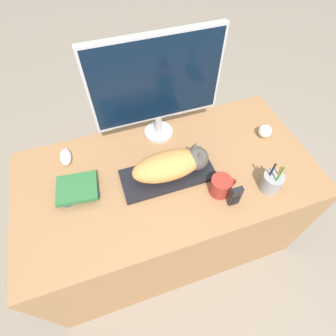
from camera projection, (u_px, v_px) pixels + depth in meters
The scene contains 11 objects.
ground_plane at pixel (186, 285), 1.68m from camera, with size 12.00×12.00×0.00m, color gray.
desk at pixel (168, 208), 1.59m from camera, with size 1.47×0.75×0.75m.
keyboard at pixel (168, 175), 1.26m from camera, with size 0.45×0.19×0.02m.
cat at pixel (174, 164), 1.21m from camera, with size 0.37×0.15×0.14m.
monitor at pixel (157, 84), 1.18m from camera, with size 0.62×0.16×0.55m.
computer_mouse at pixel (66, 157), 1.32m from camera, with size 0.06×0.11×0.04m.
coffee_mug at pixel (221, 186), 1.19m from camera, with size 0.13×0.10×0.09m.
pen_cup at pixel (271, 182), 1.19m from camera, with size 0.09×0.09×0.19m.
baseball at pixel (265, 131), 1.40m from camera, with size 0.07×0.07×0.07m.
phone at pixel (235, 196), 1.14m from camera, with size 0.05×0.02×0.12m.
book_stack at pixel (79, 189), 1.19m from camera, with size 0.20×0.17×0.05m.
Camera 1 is at (-0.24, -0.33, 1.80)m, focal length 28.00 mm.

